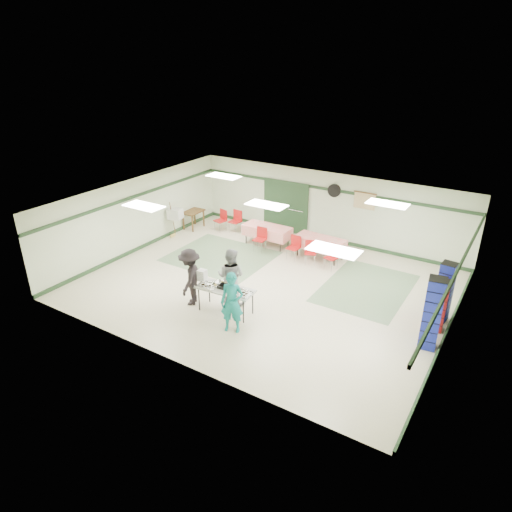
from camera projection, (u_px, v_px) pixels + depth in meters
The scene contains 42 objects.
floor at pixel (266, 285), 14.57m from camera, with size 11.00×11.00×0.00m, color beige.
ceiling at pixel (266, 204), 13.44m from camera, with size 11.00×11.00×0.00m, color white.
wall_back at pixel (326, 207), 17.47m from camera, with size 11.00×11.00×0.00m, color beige.
wall_front at pixel (166, 312), 10.54m from camera, with size 11.00×11.00×0.00m, color beige.
wall_left at pixel (137, 214), 16.66m from camera, with size 9.00×9.00×0.00m, color beige.
wall_right at pixel (455, 293), 11.36m from camera, with size 9.00×9.00×0.00m, color beige.
trim_back at pixel (327, 189), 17.16m from camera, with size 11.00×0.06×0.10m, color #203B21.
baseboard_back at pixel (324, 238), 17.99m from camera, with size 11.00×0.06×0.12m, color #203B21.
trim_left at pixel (136, 196), 16.35m from camera, with size 9.00×0.06×0.10m, color #203B21.
baseboard_left at pixel (141, 247), 17.18m from camera, with size 9.00×0.06×0.12m, color #203B21.
trim_right at pixel (459, 267), 11.08m from camera, with size 9.00×0.06×0.10m, color #203B21.
baseboard_right at pixel (445, 336), 11.91m from camera, with size 9.00×0.06×0.12m, color #203B21.
green_patch_a at pixel (221, 256), 16.55m from camera, with size 3.50×3.00×0.01m, color #65805D.
green_patch_b at pixel (366, 288), 14.38m from camera, with size 2.50×3.50×0.01m, color #65805D.
double_door_left at pixel (276, 205), 18.61m from camera, with size 0.90×0.06×2.10m, color gray.
double_door_right at pixel (296, 209), 18.16m from camera, with size 0.90×0.06×2.10m, color gray.
door_frame at pixel (285, 207), 18.37m from camera, with size 2.00×0.03×2.15m, color #203B21.
wall_fan at pixel (334, 191), 16.99m from camera, with size 0.50×0.50×0.10m, color black.
scroll_banner at pixel (365, 201), 16.49m from camera, with size 0.80×0.02×0.60m, color tan.
serving_table at pixel (225, 290), 12.80m from camera, with size 1.72×0.81×0.76m.
sheet_tray_right at pixel (240, 293), 12.51m from camera, with size 0.57×0.43×0.02m, color silver.
sheet_tray_mid at pixel (223, 285), 12.93m from camera, with size 0.57×0.43×0.02m, color silver.
sheet_tray_left at pixel (207, 286), 12.91m from camera, with size 0.56×0.43×0.02m, color silver.
baking_pan at pixel (226, 287), 12.78m from camera, with size 0.45×0.28×0.08m, color black.
foam_box_stack at pixel (202, 275), 13.16m from camera, with size 0.24×0.22×0.33m, color white.
volunteer_teal at pixel (232, 303), 11.90m from camera, with size 0.62×0.41×1.69m, color #128081.
volunteer_grey at pixel (231, 277), 13.20m from camera, with size 0.85×0.66×1.74m, color gray.
volunteer_dark at pixel (190, 277), 13.19m from camera, with size 1.11×0.64×1.73m, color black.
dining_table_a at pixel (320, 243), 16.23m from camera, with size 1.81×0.88×0.77m.
dining_table_b at pixel (267, 231), 17.29m from camera, with size 1.83×0.82×0.77m.
chair_a at pixel (310, 250), 15.86m from camera, with size 0.51×0.51×0.83m.
chair_b at pixel (295, 245), 16.16m from camera, with size 0.43×0.43×0.86m.
chair_c at pixel (333, 255), 15.46m from camera, with size 0.47×0.47×0.83m.
chair_d at pixel (261, 237), 16.84m from camera, with size 0.44×0.44×0.89m.
chair_loose_a at pixel (236, 219), 18.51m from camera, with size 0.45×0.45×0.92m.
chair_loose_b at pixel (222, 218), 18.64m from camera, with size 0.51×0.51×0.90m.
crate_stack_blue_a at pixel (444, 292), 12.38m from camera, with size 0.38×0.38×1.73m, color #1A209F.
crate_stack_red at pixel (439, 305), 11.99m from camera, with size 0.38×0.38×1.47m, color maroon.
crate_stack_blue_b at pixel (432, 314), 11.18m from camera, with size 0.43×0.43×1.94m, color #1A209F.
printer_table at pixel (193, 213), 18.89m from camera, with size 0.61×0.93×0.74m.
office_printer at pixel (175, 214), 17.93m from camera, with size 0.51×0.45×0.41m, color beige.
broom at pixel (173, 219), 17.98m from camera, with size 0.03×0.03×1.44m, color brown.
Camera 1 is at (6.56, -11.06, 6.93)m, focal length 32.00 mm.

